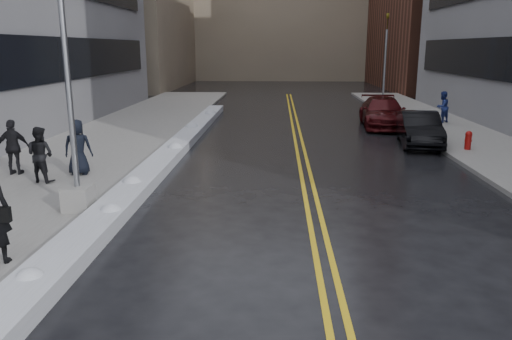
# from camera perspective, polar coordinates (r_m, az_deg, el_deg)

# --- Properties ---
(ground) EXTENTS (160.00, 160.00, 0.00)m
(ground) POSITION_cam_1_polar(r_m,az_deg,el_deg) (10.43, -6.40, -9.03)
(ground) COLOR black
(ground) RESTS_ON ground
(sidewalk_west) EXTENTS (5.50, 50.00, 0.15)m
(sidewalk_west) POSITION_cam_1_polar(r_m,az_deg,el_deg) (21.19, -17.75, 2.41)
(sidewalk_west) COLOR gray
(sidewalk_west) RESTS_ON ground
(sidewalk_east) EXTENTS (4.00, 50.00, 0.15)m
(sidewalk_east) POSITION_cam_1_polar(r_m,az_deg,el_deg) (21.60, 25.47, 1.93)
(sidewalk_east) COLOR gray
(sidewalk_east) RESTS_ON ground
(lane_line_left) EXTENTS (0.12, 50.00, 0.01)m
(lane_line_left) POSITION_cam_1_polar(r_m,az_deg,el_deg) (19.91, 4.72, 2.12)
(lane_line_left) COLOR gold
(lane_line_left) RESTS_ON ground
(lane_line_right) EXTENTS (0.12, 50.00, 0.01)m
(lane_line_right) POSITION_cam_1_polar(r_m,az_deg,el_deg) (19.93, 5.59, 2.11)
(lane_line_right) COLOR gold
(lane_line_right) RESTS_ON ground
(snow_ridge) EXTENTS (0.90, 30.00, 0.34)m
(snow_ridge) POSITION_cam_1_polar(r_m,az_deg,el_deg) (18.35, -10.19, 1.47)
(snow_ridge) COLOR silver
(snow_ridge) RESTS_ON ground
(lamppost) EXTENTS (0.65, 0.65, 7.62)m
(lamppost) POSITION_cam_1_polar(r_m,az_deg,el_deg) (12.56, -20.41, 6.11)
(lamppost) COLOR gray
(lamppost) RESTS_ON sidewalk_west
(fire_hydrant) EXTENTS (0.26, 0.26, 0.73)m
(fire_hydrant) POSITION_cam_1_polar(r_m,az_deg,el_deg) (21.14, 23.10, 3.24)
(fire_hydrant) COLOR maroon
(fire_hydrant) RESTS_ON sidewalk_east
(traffic_signal) EXTENTS (0.16, 0.20, 6.00)m
(traffic_signal) POSITION_cam_1_polar(r_m,az_deg,el_deg) (34.20, 14.56, 12.37)
(traffic_signal) COLOR gray
(traffic_signal) RESTS_ON sidewalk_east
(pedestrian_b) EXTENTS (0.94, 0.81, 1.65)m
(pedestrian_b) POSITION_cam_1_polar(r_m,az_deg,el_deg) (15.96, -23.44, 1.64)
(pedestrian_b) COLOR black
(pedestrian_b) RESTS_ON sidewalk_west
(pedestrian_c) EXTENTS (0.92, 0.67, 1.73)m
(pedestrian_c) POSITION_cam_1_polar(r_m,az_deg,el_deg) (16.46, -19.70, 2.46)
(pedestrian_c) COLOR black
(pedestrian_c) RESTS_ON sidewalk_west
(pedestrian_d) EXTENTS (1.03, 0.47, 1.73)m
(pedestrian_d) POSITION_cam_1_polar(r_m,az_deg,el_deg) (17.27, -25.96, 2.36)
(pedestrian_d) COLOR black
(pedestrian_d) RESTS_ON sidewalk_west
(pedestrian_east) EXTENTS (1.01, 0.96, 1.64)m
(pedestrian_east) POSITION_cam_1_polar(r_m,az_deg,el_deg) (28.28, 20.52, 6.76)
(pedestrian_east) COLOR navy
(pedestrian_east) RESTS_ON sidewalk_east
(car_black) EXTENTS (2.02, 4.45, 1.42)m
(car_black) POSITION_cam_1_polar(r_m,az_deg,el_deg) (22.04, 18.16, 4.48)
(car_black) COLOR black
(car_black) RESTS_ON ground
(car_maroon) EXTENTS (2.48, 5.33, 1.51)m
(car_maroon) POSITION_cam_1_polar(r_m,az_deg,el_deg) (26.77, 14.29, 6.39)
(car_maroon) COLOR #3C090C
(car_maroon) RESTS_ON ground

